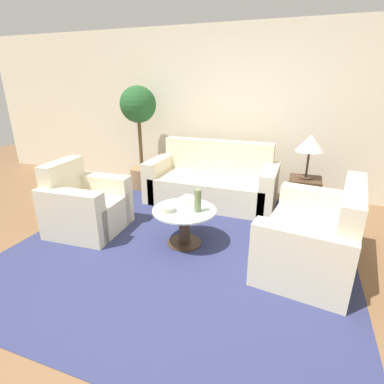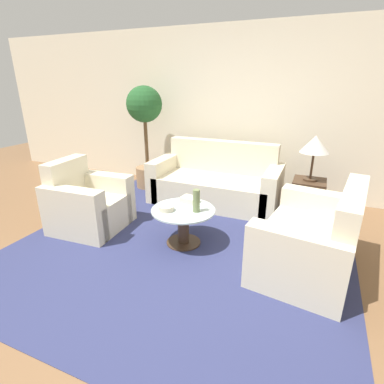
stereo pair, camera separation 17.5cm
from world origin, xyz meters
name	(u,v)px [view 1 (the left image)]	position (x,y,z in m)	size (l,w,h in m)	color
ground_plane	(166,281)	(0.00, 0.00, 0.00)	(14.00, 14.00, 0.00)	brown
wall_back	(236,112)	(0.00, 2.81, 1.30)	(10.00, 0.06, 2.60)	beige
rug	(185,243)	(-0.09, 0.72, 0.00)	(3.64, 3.61, 0.01)	navy
sofa_main	(213,183)	(-0.17, 2.11, 0.29)	(1.92, 0.88, 0.90)	beige
armchair	(84,208)	(-1.40, 0.63, 0.29)	(0.85, 0.87, 0.87)	beige
loveseat	(316,239)	(1.30, 0.78, 0.29)	(1.01, 1.41, 0.89)	beige
coffee_table	(184,222)	(-0.09, 0.72, 0.28)	(0.72, 0.72, 0.43)	#422D1E
side_table	(303,197)	(1.16, 2.04, 0.27)	(0.42, 0.42, 0.53)	#422D1E
table_lamp	(310,144)	(1.16, 2.04, 1.00)	(0.37, 0.37, 0.59)	#422D1E
potted_plant	(139,123)	(-1.50, 2.28, 1.13)	(0.58, 0.58, 1.71)	#93704C
vase	(198,201)	(0.07, 0.72, 0.56)	(0.08, 0.08, 0.25)	#6B7A4C
bowl	(168,209)	(-0.25, 0.61, 0.46)	(0.17, 0.17, 0.06)	beige
book_stack	(190,200)	(-0.10, 0.94, 0.46)	(0.22, 0.18, 0.07)	beige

